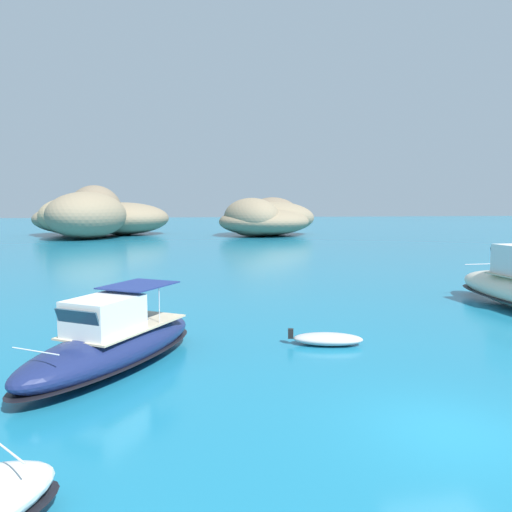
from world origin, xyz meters
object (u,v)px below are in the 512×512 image
object	(u,v)px
islet_large	(95,217)
motorboat_navy	(113,344)
dinghy_tender	(328,339)
islet_small	(265,219)

from	to	relation	value
islet_large	motorboat_navy	xyz separation A→B (m)	(10.34, -70.65, -2.43)
motorboat_navy	dinghy_tender	world-z (taller)	motorboat_navy
islet_small	dinghy_tender	world-z (taller)	islet_small
motorboat_navy	islet_large	bearing A→B (deg)	98.32
dinghy_tender	motorboat_navy	bearing A→B (deg)	-170.27
motorboat_navy	dinghy_tender	size ratio (longest dim) A/B	2.79
islet_small	dinghy_tender	xyz separation A→B (m)	(-10.80, -66.16, -2.65)
islet_large	motorboat_navy	size ratio (longest dim) A/B	3.80
islet_large	islet_small	world-z (taller)	islet_large
islet_large	dinghy_tender	size ratio (longest dim) A/B	10.58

